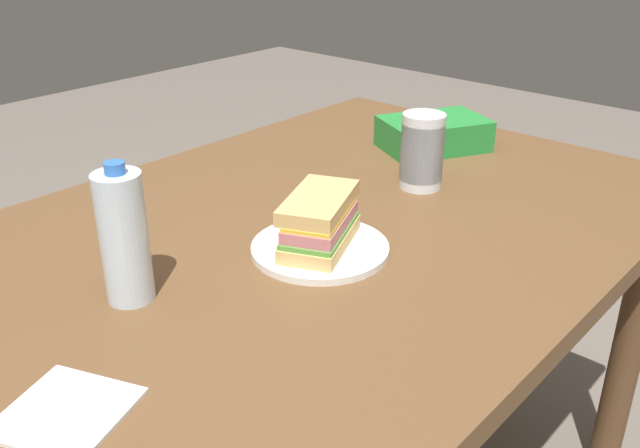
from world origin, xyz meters
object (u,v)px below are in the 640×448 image
object	(u,v)px
paper_plate	(320,248)
dining_table	(300,280)
chip_bag	(433,134)
plastic_cup_stack	(422,151)
sandwich	(320,221)
water_bottle_tall	(124,237)

from	to	relation	value
paper_plate	dining_table	bearing A→B (deg)	66.86
dining_table	chip_bag	world-z (taller)	chip_bag
dining_table	plastic_cup_stack	size ratio (longest dim) A/B	10.21
paper_plate	plastic_cup_stack	world-z (taller)	plastic_cup_stack
dining_table	plastic_cup_stack	bearing A→B (deg)	-7.55
chip_bag	plastic_cup_stack	world-z (taller)	plastic_cup_stack
dining_table	paper_plate	xyz separation A→B (m)	(-0.03, -0.08, 0.10)
dining_table	sandwich	size ratio (longest dim) A/B	7.59
paper_plate	water_bottle_tall	world-z (taller)	water_bottle_tall
chip_bag	water_bottle_tall	size ratio (longest dim) A/B	1.11
paper_plate	water_bottle_tall	xyz separation A→B (m)	(-0.29, 0.11, 0.09)
chip_bag	water_bottle_tall	world-z (taller)	water_bottle_tall
dining_table	plastic_cup_stack	world-z (taller)	plastic_cup_stack
sandwich	water_bottle_tall	bearing A→B (deg)	159.87
paper_plate	sandwich	distance (m)	0.05
dining_table	sandwich	distance (m)	0.17
dining_table	paper_plate	size ratio (longest dim) A/B	6.77
dining_table	paper_plate	bearing A→B (deg)	-113.14
dining_table	water_bottle_tall	xyz separation A→B (m)	(-0.32, 0.03, 0.19)
paper_plate	sandwich	bearing A→B (deg)	50.29
dining_table	sandwich	xyz separation A→B (m)	(-0.03, -0.07, 0.15)
paper_plate	sandwich	size ratio (longest dim) A/B	1.12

